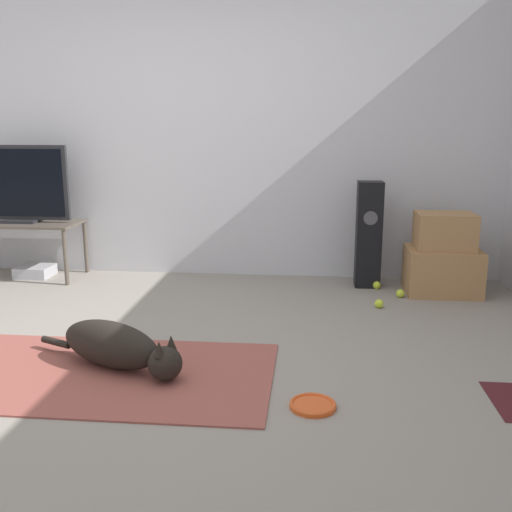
{
  "coord_description": "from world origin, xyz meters",
  "views": [
    {
      "loc": [
        0.91,
        -2.97,
        1.32
      ],
      "look_at": [
        0.54,
        0.86,
        0.45
      ],
      "focal_mm": 40.0,
      "sensor_mm": 36.0,
      "label": 1
    }
  ],
  "objects_px": {
    "tv_stand": "(22,229)",
    "tennis_ball_near_speaker": "(379,304)",
    "tennis_ball_loose_on_carpet": "(400,293)",
    "cardboard_box_lower": "(442,271)",
    "cardboard_box_upper": "(445,231)",
    "floor_speaker": "(369,234)",
    "tennis_ball_by_boxes": "(377,285)",
    "dog": "(118,347)",
    "tv": "(18,185)",
    "game_console": "(35,271)",
    "frisbee": "(313,405)"
  },
  "relations": [
    {
      "from": "tennis_ball_near_speaker",
      "to": "tennis_ball_loose_on_carpet",
      "type": "bearing_deg",
      "value": 55.82
    },
    {
      "from": "tv",
      "to": "tennis_ball_by_boxes",
      "type": "height_order",
      "value": "tv"
    },
    {
      "from": "tv",
      "to": "cardboard_box_lower",
      "type": "bearing_deg",
      "value": -2.55
    },
    {
      "from": "frisbee",
      "to": "tennis_ball_loose_on_carpet",
      "type": "relative_size",
      "value": 3.44
    },
    {
      "from": "tennis_ball_loose_on_carpet",
      "to": "cardboard_box_upper",
      "type": "bearing_deg",
      "value": 23.69
    },
    {
      "from": "dog",
      "to": "frisbee",
      "type": "height_order",
      "value": "dog"
    },
    {
      "from": "tennis_ball_loose_on_carpet",
      "to": "game_console",
      "type": "height_order",
      "value": "game_console"
    },
    {
      "from": "tennis_ball_near_speaker",
      "to": "game_console",
      "type": "distance_m",
      "value": 3.07
    },
    {
      "from": "cardboard_box_upper",
      "to": "cardboard_box_lower",
      "type": "bearing_deg",
      "value": 62.92
    },
    {
      "from": "frisbee",
      "to": "floor_speaker",
      "type": "height_order",
      "value": "floor_speaker"
    },
    {
      "from": "cardboard_box_upper",
      "to": "tv",
      "type": "distance_m",
      "value": 3.63
    },
    {
      "from": "tv_stand",
      "to": "tv",
      "type": "height_order",
      "value": "tv"
    },
    {
      "from": "tv_stand",
      "to": "cardboard_box_upper",
      "type": "bearing_deg",
      "value": -2.73
    },
    {
      "from": "cardboard_box_lower",
      "to": "tv",
      "type": "relative_size",
      "value": 0.64
    },
    {
      "from": "cardboard_box_upper",
      "to": "tennis_ball_near_speaker",
      "type": "height_order",
      "value": "cardboard_box_upper"
    },
    {
      "from": "cardboard_box_lower",
      "to": "dog",
      "type": "bearing_deg",
      "value": -140.73
    },
    {
      "from": "frisbee",
      "to": "floor_speaker",
      "type": "relative_size",
      "value": 0.26
    },
    {
      "from": "frisbee",
      "to": "game_console",
      "type": "relative_size",
      "value": 0.76
    },
    {
      "from": "floor_speaker",
      "to": "game_console",
      "type": "height_order",
      "value": "floor_speaker"
    },
    {
      "from": "tv_stand",
      "to": "tennis_ball_by_boxes",
      "type": "bearing_deg",
      "value": -1.71
    },
    {
      "from": "dog",
      "to": "game_console",
      "type": "relative_size",
      "value": 3.19
    },
    {
      "from": "tv_stand",
      "to": "tv",
      "type": "xyz_separation_m",
      "value": [
        -0.0,
        0.0,
        0.39
      ]
    },
    {
      "from": "frisbee",
      "to": "game_console",
      "type": "bearing_deg",
      "value": 138.06
    },
    {
      "from": "cardboard_box_upper",
      "to": "floor_speaker",
      "type": "xyz_separation_m",
      "value": [
        -0.58,
        0.18,
        -0.07
      ]
    },
    {
      "from": "cardboard_box_lower",
      "to": "tv_stand",
      "type": "relative_size",
      "value": 0.56
    },
    {
      "from": "tennis_ball_near_speaker",
      "to": "tv",
      "type": "bearing_deg",
      "value": 168.61
    },
    {
      "from": "tennis_ball_loose_on_carpet",
      "to": "dog",
      "type": "bearing_deg",
      "value": -138.45
    },
    {
      "from": "dog",
      "to": "game_console",
      "type": "xyz_separation_m",
      "value": [
        -1.43,
        1.91,
        -0.09
      ]
    },
    {
      "from": "cardboard_box_upper",
      "to": "tennis_ball_near_speaker",
      "type": "bearing_deg",
      "value": -140.65
    },
    {
      "from": "cardboard_box_upper",
      "to": "tennis_ball_loose_on_carpet",
      "type": "bearing_deg",
      "value": -156.31
    },
    {
      "from": "dog",
      "to": "tv",
      "type": "distance_m",
      "value": 2.52
    },
    {
      "from": "tennis_ball_loose_on_carpet",
      "to": "frisbee",
      "type": "bearing_deg",
      "value": -109.98
    },
    {
      "from": "frisbee",
      "to": "tennis_ball_loose_on_carpet",
      "type": "bearing_deg",
      "value": 70.02
    },
    {
      "from": "cardboard_box_upper",
      "to": "tennis_ball_near_speaker",
      "type": "distance_m",
      "value": 0.85
    },
    {
      "from": "frisbee",
      "to": "tv_stand",
      "type": "xyz_separation_m",
      "value": [
        -2.58,
        2.23,
        0.43
      ]
    },
    {
      "from": "tennis_ball_near_speaker",
      "to": "game_console",
      "type": "relative_size",
      "value": 0.22
    },
    {
      "from": "cardboard_box_upper",
      "to": "tv",
      "type": "height_order",
      "value": "tv"
    },
    {
      "from": "tennis_ball_loose_on_carpet",
      "to": "cardboard_box_lower",
      "type": "bearing_deg",
      "value": 25.2
    },
    {
      "from": "frisbee",
      "to": "tv_stand",
      "type": "distance_m",
      "value": 3.44
    },
    {
      "from": "tv_stand",
      "to": "tennis_ball_near_speaker",
      "type": "bearing_deg",
      "value": -11.34
    },
    {
      "from": "floor_speaker",
      "to": "dog",
      "type": "bearing_deg",
      "value": -128.96
    },
    {
      "from": "floor_speaker",
      "to": "tennis_ball_near_speaker",
      "type": "xyz_separation_m",
      "value": [
        0.04,
        -0.62,
        -0.41
      ]
    },
    {
      "from": "cardboard_box_upper",
      "to": "tennis_ball_loose_on_carpet",
      "type": "height_order",
      "value": "cardboard_box_upper"
    },
    {
      "from": "floor_speaker",
      "to": "tennis_ball_by_boxes",
      "type": "height_order",
      "value": "floor_speaker"
    },
    {
      "from": "tv_stand",
      "to": "tv",
      "type": "distance_m",
      "value": 0.39
    },
    {
      "from": "frisbee",
      "to": "game_console",
      "type": "xyz_separation_m",
      "value": [
        -2.51,
        2.25,
        0.04
      ]
    },
    {
      "from": "cardboard_box_lower",
      "to": "game_console",
      "type": "height_order",
      "value": "cardboard_box_lower"
    },
    {
      "from": "floor_speaker",
      "to": "tennis_ball_by_boxes",
      "type": "xyz_separation_m",
      "value": [
        0.08,
        -0.1,
        -0.41
      ]
    },
    {
      "from": "frisbee",
      "to": "tv_stand",
      "type": "height_order",
      "value": "tv_stand"
    },
    {
      "from": "tv_stand",
      "to": "tennis_ball_by_boxes",
      "type": "xyz_separation_m",
      "value": [
        3.11,
        -0.09,
        -0.41
      ]
    }
  ]
}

